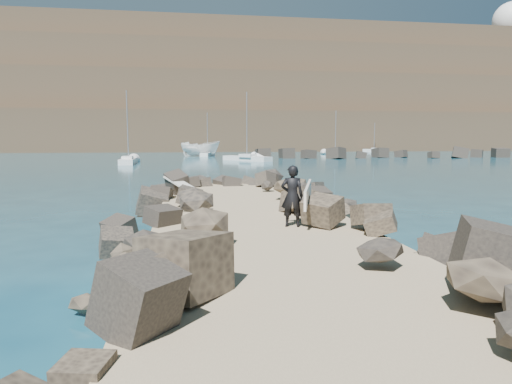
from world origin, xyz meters
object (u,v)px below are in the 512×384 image
at_px(boat_imported, 200,149).
at_px(sailboat_c, 247,158).
at_px(surfboard_resting, 180,186).
at_px(surfer_with_board, 294,196).
at_px(radome, 511,26).

bearing_deg(boat_imported, sailboat_c, -150.58).
xyz_separation_m(boat_imported, sailboat_c, (5.97, -17.81, -0.98)).
height_order(surfboard_resting, surfer_with_board, surfer_with_board).
bearing_deg(surfboard_resting, sailboat_c, 49.55).
distance_m(radome, sailboat_c, 148.12).
relative_size(boat_imported, radome, 0.35).
bearing_deg(radome, sailboat_c, -139.55).
bearing_deg(radome, surfer_with_board, -128.40).
bearing_deg(sailboat_c, radome, 40.45).
height_order(surfer_with_board, radome, radome).
distance_m(surfboard_resting, radome, 183.16).
relative_size(boat_imported, sailboat_c, 0.72).
bearing_deg(sailboat_c, boat_imported, 108.53).
relative_size(radome, sailboat_c, 2.07).
height_order(surfboard_resting, boat_imported, boat_imported).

